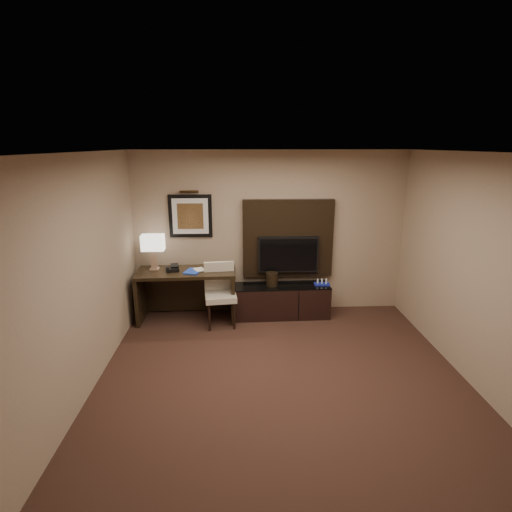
{
  "coord_description": "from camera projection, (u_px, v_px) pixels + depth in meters",
  "views": [
    {
      "loc": [
        -0.5,
        -4.0,
        2.78
      ],
      "look_at": [
        -0.26,
        1.8,
        1.15
      ],
      "focal_mm": 28.0,
      "sensor_mm": 36.0,
      "label": 1
    }
  ],
  "objects": [
    {
      "name": "ceiling",
      "position": [
        290.0,
        153.0,
        3.89
      ],
      "size": [
        4.5,
        5.0,
        0.01
      ],
      "primitive_type": "cube",
      "color": "silver",
      "rests_on": "wall_back"
    },
    {
      "name": "picture_light",
      "position": [
        189.0,
        192.0,
        6.36
      ],
      "size": [
        0.04,
        0.04,
        0.3
      ],
      "primitive_type": "cylinder",
      "color": "#3A2712",
      "rests_on": "wall_back"
    },
    {
      "name": "credenza",
      "position": [
        281.0,
        301.0,
        6.62
      ],
      "size": [
        1.6,
        0.49,
        0.55
      ],
      "primitive_type": "cube",
      "rotation": [
        0.0,
        0.0,
        0.03
      ],
      "color": "black",
      "rests_on": "floor"
    },
    {
      "name": "artwork",
      "position": [
        190.0,
        216.0,
        6.5
      ],
      "size": [
        0.7,
        0.04,
        0.7
      ],
      "primitive_type": "cube",
      "color": "black",
      "rests_on": "wall_back"
    },
    {
      "name": "desk_phone",
      "position": [
        172.0,
        268.0,
        6.33
      ],
      "size": [
        0.23,
        0.22,
        0.1
      ],
      "primitive_type": null,
      "rotation": [
        0.0,
        0.0,
        0.25
      ],
      "color": "black",
      "rests_on": "desk"
    },
    {
      "name": "wall_left",
      "position": [
        73.0,
        286.0,
        4.16
      ],
      "size": [
        0.01,
        5.0,
        2.7
      ],
      "primitive_type": "cube",
      "color": "#9C8369",
      "rests_on": "floor"
    },
    {
      "name": "desk",
      "position": [
        187.0,
        295.0,
        6.47
      ],
      "size": [
        1.58,
        0.72,
        0.83
      ],
      "primitive_type": "cube",
      "rotation": [
        0.0,
        0.0,
        0.03
      ],
      "color": "black",
      "rests_on": "floor"
    },
    {
      "name": "ice_bucket",
      "position": [
        272.0,
        279.0,
        6.51
      ],
      "size": [
        0.22,
        0.22,
        0.22
      ],
      "primitive_type": "cylinder",
      "rotation": [
        0.0,
        0.0,
        -0.1
      ],
      "color": "black",
      "rests_on": "credenza"
    },
    {
      "name": "wall_front",
      "position": [
        350.0,
        465.0,
        1.85
      ],
      "size": [
        4.5,
        0.01,
        2.7
      ],
      "primitive_type": "cube",
      "color": "#9C8369",
      "rests_on": "floor"
    },
    {
      "name": "wall_right",
      "position": [
        493.0,
        280.0,
        4.34
      ],
      "size": [
        0.01,
        5.0,
        2.7
      ],
      "primitive_type": "cube",
      "color": "#9C8369",
      "rests_on": "floor"
    },
    {
      "name": "blue_folder",
      "position": [
        193.0,
        271.0,
        6.3
      ],
      "size": [
        0.29,
        0.35,
        0.02
      ],
      "primitive_type": "cube",
      "rotation": [
        0.0,
        0.0,
        -0.27
      ],
      "color": "#1A39AB",
      "rests_on": "desk"
    },
    {
      "name": "table_lamp",
      "position": [
        153.0,
        252.0,
        6.35
      ],
      "size": [
        0.38,
        0.24,
        0.59
      ],
      "primitive_type": null,
      "rotation": [
        0.0,
        0.0,
        0.1
      ],
      "color": "#A37F66",
      "rests_on": "desk"
    },
    {
      "name": "book",
      "position": [
        194.0,
        265.0,
        6.31
      ],
      "size": [
        0.15,
        0.08,
        0.21
      ],
      "primitive_type": "imported",
      "rotation": [
        0.0,
        0.0,
        0.44
      ],
      "color": "#B1A58B",
      "rests_on": "desk"
    },
    {
      "name": "desk_chair",
      "position": [
        221.0,
        296.0,
        6.24
      ],
      "size": [
        0.54,
        0.6,
        0.99
      ],
      "primitive_type": null,
      "rotation": [
        0.0,
        0.0,
        0.12
      ],
      "color": "beige",
      "rests_on": "floor"
    },
    {
      "name": "floor",
      "position": [
        285.0,
        394.0,
        4.62
      ],
      "size": [
        4.5,
        5.0,
        0.01
      ],
      "primitive_type": "cube",
      "color": "#321C16",
      "rests_on": "ground"
    },
    {
      "name": "wall_back",
      "position": [
        270.0,
        233.0,
        6.66
      ],
      "size": [
        4.5,
        0.01,
        2.7
      ],
      "primitive_type": "cube",
      "color": "#9C8369",
      "rests_on": "floor"
    },
    {
      "name": "tv_wall_panel",
      "position": [
        288.0,
        238.0,
        6.63
      ],
      "size": [
        1.5,
        0.12,
        1.3
      ],
      "primitive_type": "cube",
      "color": "black",
      "rests_on": "wall_back"
    },
    {
      "name": "tv",
      "position": [
        288.0,
        254.0,
        6.6
      ],
      "size": [
        1.0,
        0.08,
        0.6
      ],
      "primitive_type": "cube",
      "color": "black",
      "rests_on": "tv_wall_panel"
    },
    {
      "name": "minibar_tray",
      "position": [
        322.0,
        282.0,
        6.56
      ],
      "size": [
        0.25,
        0.16,
        0.09
      ],
      "primitive_type": null,
      "rotation": [
        0.0,
        0.0,
        -0.03
      ],
      "color": "#172195",
      "rests_on": "credenza"
    }
  ]
}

